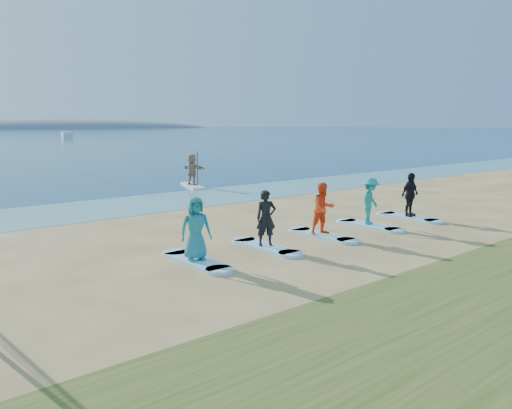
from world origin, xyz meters
TOP-DOWN VIEW (x-y plane):
  - ground at (0.00, 0.00)m, footprint 600.00×600.00m
  - shallow_water at (0.00, 10.50)m, footprint 600.00×600.00m
  - island_ridge at (95.00, 300.00)m, footprint 220.00×56.00m
  - paddleboard at (4.76, 14.23)m, footprint 1.60×3.07m
  - paddleboarder at (4.76, 14.23)m, footprint 0.87×1.71m
  - boat_offshore_b at (31.85, 113.82)m, footprint 3.47×6.28m
  - surfboard_0 at (-3.54, 0.92)m, footprint 0.70×2.20m
  - student_0 at (-3.54, 0.92)m, footprint 0.92×0.72m
  - surfboard_1 at (-1.14, 0.92)m, footprint 0.70×2.20m
  - student_1 at (-1.14, 0.92)m, footprint 0.70×0.60m
  - surfboard_2 at (1.25, 0.92)m, footprint 0.70×2.20m
  - student_2 at (1.25, 0.92)m, footprint 0.93×0.80m
  - surfboard_3 at (3.64, 0.92)m, footprint 0.70×2.20m
  - student_3 at (3.64, 0.92)m, footprint 1.20×0.91m
  - surfboard_4 at (6.04, 0.92)m, footprint 0.70×2.20m
  - student_4 at (6.04, 0.92)m, footprint 0.97×0.41m

SIDE VIEW (x-z plane):
  - ground at x=0.00m, z-range 0.00..0.00m
  - island_ridge at x=95.00m, z-range -9.00..9.00m
  - boat_offshore_b at x=31.85m, z-range -0.68..0.68m
  - shallow_water at x=0.00m, z-range 0.01..0.01m
  - surfboard_0 at x=-3.54m, z-range 0.00..0.09m
  - surfboard_1 at x=-1.14m, z-range 0.00..0.09m
  - surfboard_2 at x=1.25m, z-range 0.00..0.09m
  - surfboard_3 at x=3.64m, z-range 0.00..0.09m
  - surfboard_4 at x=6.04m, z-range 0.00..0.09m
  - paddleboard at x=4.76m, z-range 0.00..0.12m
  - student_1 at x=-1.14m, z-range 0.09..1.70m
  - student_3 at x=3.64m, z-range 0.09..1.73m
  - student_2 at x=1.25m, z-range 0.09..1.74m
  - student_4 at x=6.04m, z-range 0.09..1.74m
  - student_0 at x=-3.54m, z-range 0.09..1.75m
  - paddleboarder at x=4.76m, z-range 0.12..1.88m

